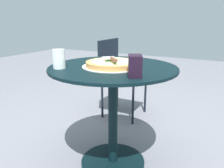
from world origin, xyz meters
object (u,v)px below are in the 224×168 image
object	(u,v)px
pizza_server	(112,59)
napkin_dispenser	(135,66)
drinking_cup	(59,59)
patio_chair_near	(119,71)
pizza_on_tray	(112,64)
patio_table	(113,96)

from	to	relation	value
pizza_server	napkin_dispenser	world-z (taller)	napkin_dispenser
drinking_cup	napkin_dispenser	distance (m)	0.50
napkin_dispenser	drinking_cup	bearing A→B (deg)	-112.23
patio_chair_near	pizza_on_tray	bearing A→B (deg)	114.20
patio_chair_near	napkin_dispenser	bearing A→B (deg)	121.12
patio_table	drinking_cup	xyz separation A→B (m)	(0.27, 0.22, 0.26)
pizza_server	napkin_dispenser	xyz separation A→B (m)	(-0.22, 0.14, -0.00)
patio_table	napkin_dispenser	world-z (taller)	napkin_dispenser
pizza_server	napkin_dispenser	size ratio (longest dim) A/B	1.60
pizza_on_tray	drinking_cup	xyz separation A→B (m)	(0.27, 0.21, 0.04)
pizza_on_tray	patio_chair_near	world-z (taller)	patio_chair_near
patio_table	patio_chair_near	world-z (taller)	patio_chair_near
patio_table	pizza_server	distance (m)	0.27
pizza_on_tray	drinking_cup	world-z (taller)	drinking_cup
pizza_on_tray	pizza_server	xyz separation A→B (m)	(-0.02, 0.04, 0.04)
patio_table	patio_chair_near	size ratio (longest dim) A/B	1.03
pizza_on_tray	napkin_dispenser	bearing A→B (deg)	143.60
pizza_on_tray	drinking_cup	distance (m)	0.34
drinking_cup	patio_table	bearing A→B (deg)	-140.81
pizza_server	patio_chair_near	bearing A→B (deg)	-65.73
pizza_on_tray	pizza_server	distance (m)	0.06
patio_table	pizza_server	world-z (taller)	pizza_server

